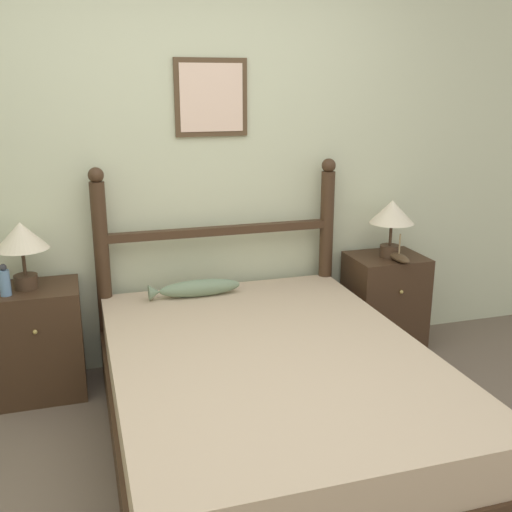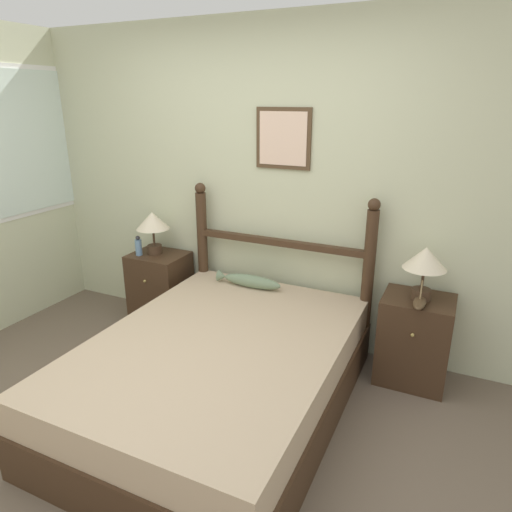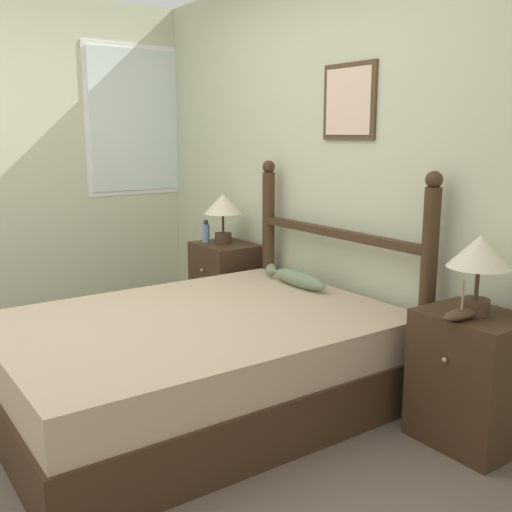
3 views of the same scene
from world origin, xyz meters
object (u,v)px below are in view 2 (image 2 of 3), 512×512
at_px(bed, 219,374).
at_px(model_boat, 420,302).
at_px(table_lamp_right, 425,261).
at_px(fish_pillow, 249,281).
at_px(nightstand_right, 414,340).
at_px(nightstand_left, 161,288).
at_px(table_lamp_left, 153,223).
at_px(bottle, 138,246).

height_order(bed, model_boat, model_boat).
xyz_separation_m(table_lamp_right, fish_pillow, (-1.30, -0.02, -0.36)).
bearing_deg(nightstand_right, fish_pillow, -178.61).
bearing_deg(fish_pillow, nightstand_left, 178.02).
height_order(nightstand_left, model_boat, model_boat).
distance_m(nightstand_left, fish_pillow, 0.94).
bearing_deg(table_lamp_left, fish_pillow, -2.20).
xyz_separation_m(table_lamp_left, fish_pillow, (0.95, -0.04, -0.36)).
bearing_deg(nightstand_right, table_lamp_left, 179.87).
relative_size(nightstand_left, model_boat, 2.74).
relative_size(nightstand_right, table_lamp_left, 1.72).
distance_m(table_lamp_left, table_lamp_right, 2.25).
height_order(nightstand_right, bottle, bottle).
bearing_deg(bed, table_lamp_right, 37.68).
bearing_deg(fish_pillow, nightstand_right, 1.39).
xyz_separation_m(nightstand_right, table_lamp_left, (-2.24, 0.00, 0.60)).
relative_size(nightstand_right, bottle, 3.66).
bearing_deg(bottle, table_lamp_right, 1.82).
bearing_deg(model_boat, nightstand_right, 95.90).
xyz_separation_m(bottle, model_boat, (2.36, -0.04, -0.05)).
relative_size(nightstand_right, fish_pillow, 1.17).
distance_m(nightstand_right, table_lamp_left, 2.32).
relative_size(model_boat, fish_pillow, 0.43).
xyz_separation_m(table_lamp_right, bottle, (-2.35, -0.07, -0.20)).
height_order(nightstand_left, nightstand_right, same).
height_order(nightstand_right, table_lamp_right, table_lamp_right).
bearing_deg(table_lamp_right, bed, -142.32).
bearing_deg(fish_pillow, table_lamp_left, 177.80).
xyz_separation_m(bottle, fish_pillow, (1.05, 0.06, -0.16)).
height_order(bed, bottle, bottle).
distance_m(table_lamp_left, bottle, 0.24).
height_order(table_lamp_left, fish_pillow, table_lamp_left).
height_order(nightstand_right, table_lamp_left, table_lamp_left).
distance_m(bed, bottle, 1.54).
distance_m(nightstand_left, model_boat, 2.25).
bearing_deg(nightstand_right, model_boat, -84.10).
bearing_deg(bottle, fish_pillow, 3.26).
bearing_deg(table_lamp_left, table_lamp_right, -0.54).
bearing_deg(bottle, nightstand_left, 34.11).
distance_m(bottle, model_boat, 2.36).
distance_m(table_lamp_right, model_boat, 0.27).
bearing_deg(table_lamp_right, bottle, -178.18).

